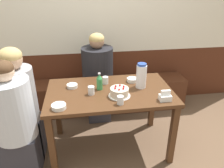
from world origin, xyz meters
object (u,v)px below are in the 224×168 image
Objects in this scene: bowl_soup_white at (59,106)px; bowl_side_dish at (72,86)px; person_grey_tee at (15,123)px; napkin_holder at (165,97)px; birthday_cake at (119,92)px; soju_bottle at (100,82)px; person_pale_blue_shirt at (21,108)px; water_pitcher at (141,76)px; glass_tumbler_short at (105,80)px; glass_shot_small at (120,100)px; bench_seat at (102,95)px; person_teal_shirt at (98,78)px; bowl_rice_small at (132,80)px; glass_water_tall at (91,90)px.

bowl_soup_white is 1.15× the size of bowl_side_dish.
napkin_holder is at bearing -1.85° from person_grey_tee.
birthday_cake is 1.01m from person_grey_tee.
soju_bottle is 0.67m from napkin_holder.
water_pitcher is at bearing 0.74° from person_pale_blue_shirt.
bowl_soup_white is 0.65m from glass_tumbler_short.
glass_shot_small is 0.07× the size of person_grey_tee.
birthday_cake is 0.44m from napkin_holder.
bench_seat is 0.98m from soju_bottle.
soju_bottle is at bearing -3.06° from person_teal_shirt.
bowl_side_dish is at bearing 34.76° from person_grey_tee.
soju_bottle is 1.63× the size of bowl_side_dish.
person_pale_blue_shirt reaches higher than glass_tumbler_short.
bowl_rice_small is at bearing -66.66° from bench_seat.
bowl_side_dish is at bearing 150.62° from birthday_cake.
bowl_rice_small is (0.28, -0.65, 0.53)m from bench_seat.
person_pale_blue_shirt reaches higher than person_grey_tee.
water_pitcher is at bearing 8.66° from glass_water_tall.
person_teal_shirt reaches higher than glass_tumbler_short.
bench_seat is 1.24m from glass_shot_small.
person_teal_shirt is (0.43, 0.91, -0.16)m from bowl_soup_white.
bowl_rice_small is at bearing 25.87° from glass_water_tall.
bowl_rice_small is 1.45× the size of glass_tumbler_short.
soju_bottle is 0.51m from bowl_soup_white.
birthday_cake is 0.25m from soju_bottle.
glass_shot_small reaches higher than bowl_soup_white.
bowl_rice_small is 0.51m from glass_shot_small.
water_pitcher is 0.19m from bowl_rice_small.
bench_seat is 1.10m from birthday_cake.
person_grey_tee reaches higher than bench_seat.
soju_bottle is 0.15× the size of person_pale_blue_shirt.
glass_water_tall is at bearing -133.97° from soju_bottle.
person_teal_shirt is (-0.07, -0.19, 0.37)m from bench_seat.
bowl_rice_small is (0.20, 0.31, -0.02)m from birthday_cake.
soju_bottle is 1.57× the size of bowl_rice_small.
person_teal_shirt is (-0.56, 0.91, -0.17)m from napkin_holder.
napkin_holder is at bearing -11.76° from person_pale_blue_shirt.
birthday_cake is at bearing -123.38° from bowl_rice_small.
person_grey_tee reaches higher than glass_shot_small.
person_pale_blue_shirt reaches higher than water_pitcher.
person_teal_shirt reaches higher than person_grey_tee.
bowl_side_dish is 1.39× the size of glass_tumbler_short.
glass_water_tall is 0.07× the size of person_pale_blue_shirt.
napkin_holder is 1.41m from person_grey_tee.
bench_seat is at bearing 65.79° from bowl_soup_white.
glass_tumbler_short is (-0.36, 0.14, -0.09)m from water_pitcher.
glass_water_tall is at bearing 161.69° from napkin_holder.
soju_bottle reaches higher than bowl_rice_small.
glass_shot_small is (0.44, -0.41, 0.02)m from bowl_side_dish.
soju_bottle is 2.17× the size of glass_water_tall.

